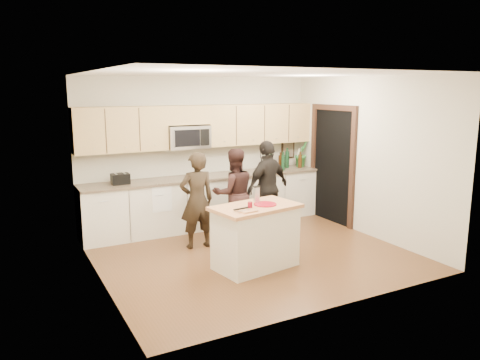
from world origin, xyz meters
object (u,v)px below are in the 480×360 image
woman_right (268,187)px  island (255,236)px  toaster (120,179)px  woman_left (197,200)px  woman_center (234,193)px

woman_right → island: bearing=35.8°
island → woman_right: 1.67m
toaster → woman_left: 1.39m
woman_left → woman_right: 1.39m
island → toaster: 2.60m
toaster → woman_right: woman_right is taller
island → woman_center: 1.46m
woman_right → woman_center: bearing=-24.3°
woman_center → woman_right: bearing=-178.1°
woman_center → woman_right: size_ratio=0.93×
toaster → woman_left: bearing=-46.3°
woman_center → woman_right: (0.62, -0.08, 0.05)m
toaster → woman_center: bearing=-24.4°
island → woman_left: size_ratio=0.84×
woman_left → woman_center: bearing=-161.4°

